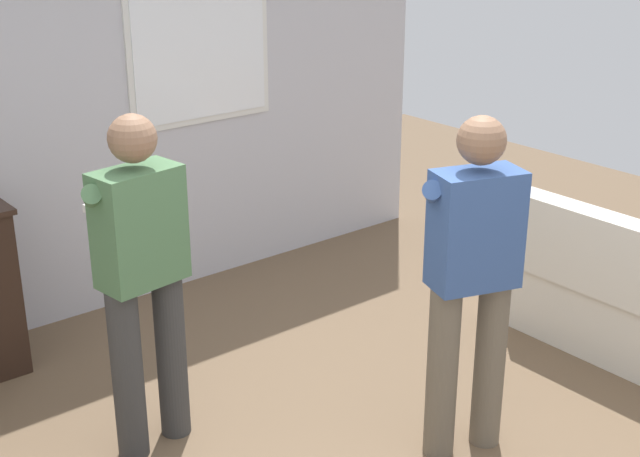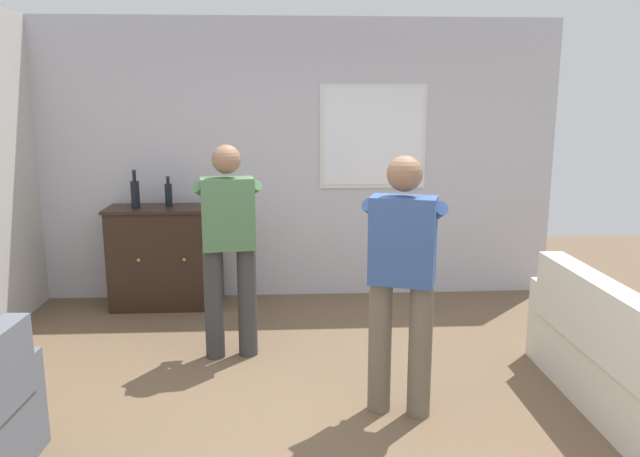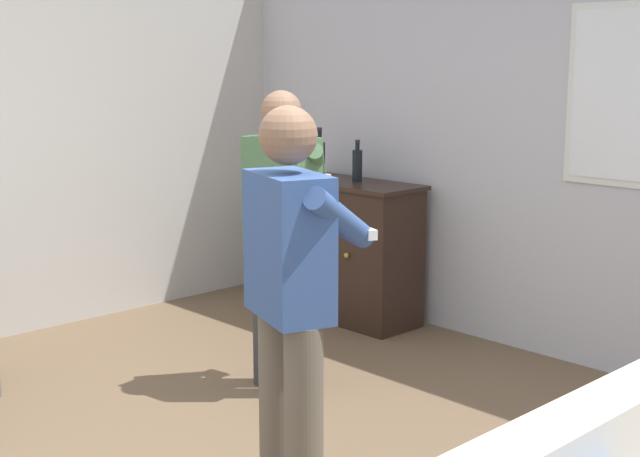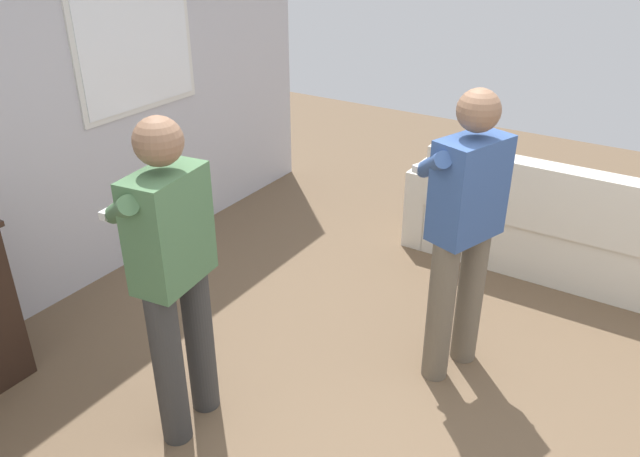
% 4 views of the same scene
% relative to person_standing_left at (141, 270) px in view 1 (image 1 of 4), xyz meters
% --- Properties ---
extents(wall_back_with_window, '(5.20, 0.15, 2.80)m').
position_rel_person_standing_left_xyz_m(wall_back_with_window, '(0.62, 1.62, 0.47)').
color(wall_back_with_window, silver).
rests_on(wall_back_with_window, ground).
extents(person_standing_left, '(0.55, 0.50, 1.68)m').
position_rel_person_standing_left_xyz_m(person_standing_left, '(0.00, 0.00, 0.00)').
color(person_standing_left, '#383838').
rests_on(person_standing_left, ground).
extents(person_standing_right, '(0.53, 0.52, 1.68)m').
position_rel_person_standing_left_xyz_m(person_standing_right, '(1.17, -0.99, 0.00)').
color(person_standing_right, '#6B6051').
rests_on(person_standing_right, ground).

